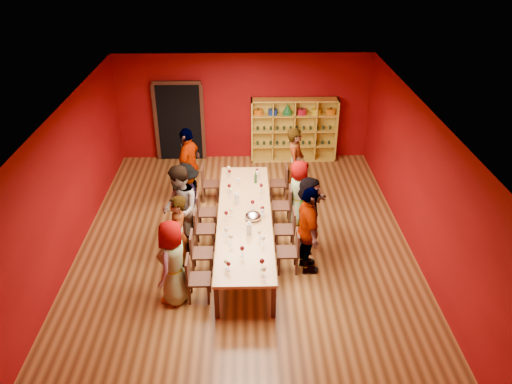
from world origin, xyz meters
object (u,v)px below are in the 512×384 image
person_left_0 (173,262)px  wine_bottle (256,179)px  person_right_2 (308,213)px  person_right_4 (295,165)px  shelving_unit (294,127)px  chair_person_right_1 (292,249)px  person_left_2 (180,209)px  person_left_4 (189,165)px  chair_person_right_2 (288,227)px  chair_person_left_1 (198,251)px  person_left_3 (187,198)px  person_left_1 (178,236)px  chair_person_left_4 (207,182)px  person_right_1 (308,231)px  chair_person_right_4 (282,181)px  chair_person_left_3 (203,210)px  person_right_3 (299,193)px  chair_person_left_0 (194,277)px  spittoon_bowl (253,216)px  tasting_table (245,218)px  chair_person_left_2 (201,227)px  chair_person_right_3 (285,203)px

person_left_0 → wine_bottle: bearing=170.6°
person_right_2 → person_right_4: size_ratio=0.88×
shelving_unit → chair_person_right_1: (-0.49, -5.17, -0.49)m
person_left_2 → person_left_4: size_ratio=0.99×
chair_person_right_2 → person_right_4: size_ratio=0.48×
chair_person_left_1 → person_right_4: (2.14, 2.85, 0.44)m
person_left_3 → chair_person_right_2: person_left_3 is taller
person_left_1 → chair_person_left_4: (0.35, 2.86, -0.35)m
person_right_1 → chair_person_right_4: size_ratio=2.06×
chair_person_left_3 → person_left_1: bearing=-102.9°
chair_person_right_1 → person_right_3: size_ratio=0.58×
person_left_0 → person_left_3: (0.01, 2.32, -0.02)m
chair_person_left_0 → wine_bottle: (1.17, 3.09, 0.36)m
chair_person_left_1 → spittoon_bowl: (1.08, 0.70, 0.33)m
tasting_table → chair_person_left_2: bearing=-179.6°
shelving_unit → chair_person_left_3: bearing=-122.3°
chair_person_left_3 → person_right_4: 2.55m
chair_person_left_0 → chair_person_left_3: 2.32m
shelving_unit → chair_person_right_4: (-0.49, -2.32, -0.49)m
chair_person_right_2 → person_right_2: size_ratio=0.54×
person_left_2 → spittoon_bowl: 1.50m
chair_person_left_2 → chair_person_left_4: size_ratio=1.00×
chair_person_left_0 → person_left_1: person_left_1 is taller
chair_person_left_3 → person_left_3: (-0.34, 0.00, 0.30)m
tasting_table → shelving_unit: 4.55m
chair_person_left_1 → chair_person_right_2: bearing=23.5°
chair_person_right_2 → person_right_3: 1.06m
chair_person_left_1 → person_right_2: 2.38m
person_right_3 → person_left_1: bearing=124.8°
person_right_2 → chair_person_right_3: 1.11m
person_left_3 → chair_person_left_2: bearing=11.2°
tasting_table → person_right_2: bearing=-3.0°
person_left_1 → person_left_3: size_ratio=1.05×
chair_person_right_2 → wine_bottle: bearing=113.4°
chair_person_left_4 → person_right_1: size_ratio=0.48×
person_left_2 → chair_person_left_2: bearing=76.8°
person_left_4 → spittoon_bowl: size_ratio=5.62×
tasting_table → chair_person_left_2: 0.93m
chair_person_left_0 → chair_person_left_2: 1.65m
chair_person_left_4 → person_left_3: bearing=-104.4°
chair_person_left_4 → chair_person_right_4: (1.82, -0.01, 0.00)m
shelving_unit → chair_person_left_0: (-2.31, -5.97, -0.49)m
chair_person_left_4 → chair_person_left_2: bearing=-90.0°
chair_person_left_0 → chair_person_right_4: same height
tasting_table → person_left_1: (-1.26, -0.86, 0.14)m
person_left_2 → person_right_2: 2.63m
chair_person_left_0 → chair_person_right_3: (1.82, 2.56, 0.00)m
tasting_table → chair_person_left_1: size_ratio=5.06×
chair_person_right_1 → chair_person_right_2: same height
tasting_table → chair_person_right_1: size_ratio=5.06×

